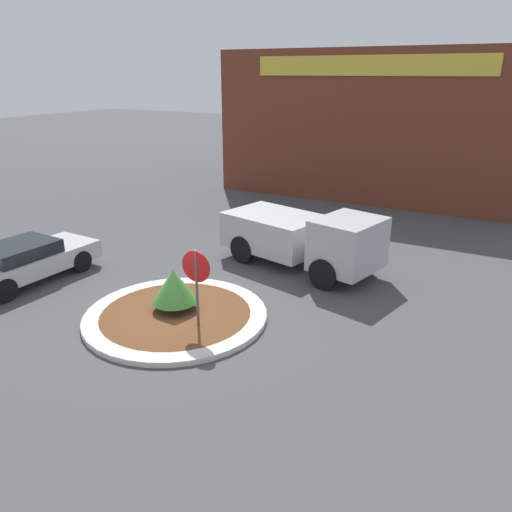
% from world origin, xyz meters
% --- Properties ---
extents(ground_plane, '(120.00, 120.00, 0.00)m').
position_xyz_m(ground_plane, '(0.00, 0.00, 0.00)').
color(ground_plane, '#474749').
extents(traffic_island, '(4.94, 4.94, 0.15)m').
position_xyz_m(traffic_island, '(0.00, 0.00, 0.07)').
color(traffic_island, beige).
rests_on(traffic_island, ground_plane).
extents(stop_sign, '(0.82, 0.07, 2.19)m').
position_xyz_m(stop_sign, '(0.92, -0.26, 1.53)').
color(stop_sign, '#4C4C51').
rests_on(stop_sign, ground_plane).
extents(island_shrub, '(1.23, 1.23, 1.16)m').
position_xyz_m(island_shrub, '(-0.16, 0.19, 0.85)').
color(island_shrub, brown).
rests_on(island_shrub, traffic_island).
extents(utility_truck, '(5.83, 3.40, 2.04)m').
position_xyz_m(utility_truck, '(1.48, 5.09, 1.08)').
color(utility_truck, '#B2B2B7').
rests_on(utility_truck, ground_plane).
extents(storefront_building, '(15.91, 6.07, 7.35)m').
position_xyz_m(storefront_building, '(0.57, 17.25, 3.68)').
color(storefront_building, brown).
rests_on(storefront_building, ground_plane).
extents(parked_sedan_silver, '(2.10, 4.52, 1.29)m').
position_xyz_m(parked_sedan_silver, '(-5.73, -0.17, 0.68)').
color(parked_sedan_silver, '#B7B7BC').
rests_on(parked_sedan_silver, ground_plane).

